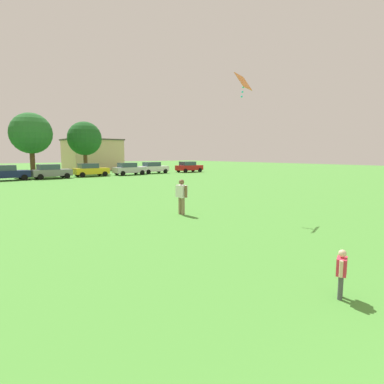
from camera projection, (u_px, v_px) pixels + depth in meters
The scene contains 13 objects.
ground_plane at pixel (9, 191), 24.65m from camera, with size 160.00×160.00×0.00m, color #4C9338.
child_kite_flyer at pixel (342, 270), 6.34m from camera, with size 0.45×0.30×1.02m.
adult_bystander at pixel (182, 194), 15.11m from camera, with size 0.31×0.81×1.70m.
kite at pixel (243, 83), 14.78m from camera, with size 1.22×0.86×1.09m.
parked_car_navy_1 at pixel (7, 173), 34.23m from camera, with size 4.30×2.02×1.68m.
parked_car_gray_2 at pixel (51, 171), 36.76m from camera, with size 4.30×2.02×1.68m.
parked_car_yellow_3 at pixel (90, 170), 40.29m from camera, with size 4.30×2.02×1.68m.
parked_car_silver_4 at pixel (129, 169), 43.10m from camera, with size 4.30×2.02×1.68m.
parked_car_white_5 at pixel (153, 168), 46.53m from camera, with size 4.30×2.02×1.68m.
parked_car_red_6 at pixel (189, 167), 49.62m from camera, with size 4.30×2.02×1.68m.
tree_right at pixel (31, 133), 40.33m from camera, with size 5.21×5.21×8.12m.
tree_far_right at pixel (85, 139), 45.10m from camera, with size 4.80×4.80×7.47m.
house_left at pixel (92, 154), 57.50m from camera, with size 9.16×8.22×5.52m.
Camera 1 is at (-4.21, 1.96, 2.92)m, focal length 29.47 mm.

